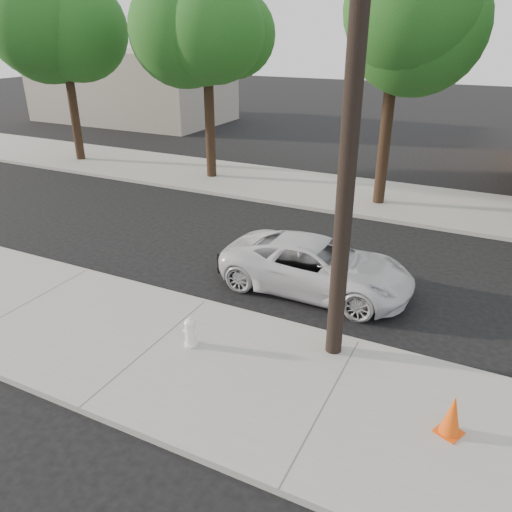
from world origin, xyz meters
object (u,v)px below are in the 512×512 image
at_px(utility_pole, 350,138).
at_px(traffic_cone, 452,415).
at_px(fire_hydrant, 190,333).
at_px(police_cruiser, 317,266).

height_order(utility_pole, traffic_cone, utility_pole).
relative_size(fire_hydrant, traffic_cone, 0.83).
bearing_deg(fire_hydrant, traffic_cone, -16.30).
relative_size(utility_pole, police_cruiser, 1.76).
height_order(utility_pole, fire_hydrant, utility_pole).
xyz_separation_m(utility_pole, fire_hydrant, (-2.86, -1.20, -4.24)).
height_order(police_cruiser, fire_hydrant, police_cruiser).
distance_m(utility_pole, fire_hydrant, 5.25).
bearing_deg(utility_pole, traffic_cone, -29.51).
relative_size(police_cruiser, fire_hydrant, 7.89).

